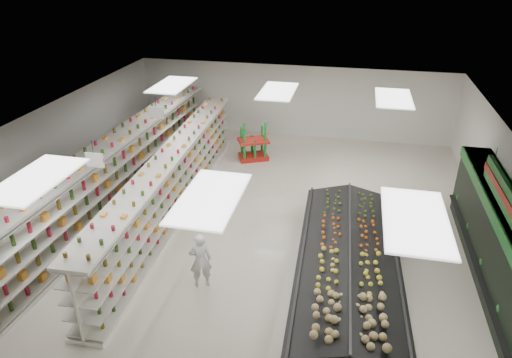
% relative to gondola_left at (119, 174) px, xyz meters
% --- Properties ---
extents(floor, '(16.00, 16.00, 0.00)m').
position_rel_gondola_left_xyz_m(floor, '(4.67, -0.51, -1.04)').
color(floor, beige).
rests_on(floor, ground).
extents(ceiling, '(14.00, 16.00, 0.02)m').
position_rel_gondola_left_xyz_m(ceiling, '(4.67, -0.51, 2.16)').
color(ceiling, white).
rests_on(ceiling, wall_back).
extents(wall_back, '(14.00, 0.02, 3.20)m').
position_rel_gondola_left_xyz_m(wall_back, '(4.67, 7.49, 0.56)').
color(wall_back, white).
rests_on(wall_back, floor).
extents(wall_left, '(0.02, 16.00, 3.20)m').
position_rel_gondola_left_xyz_m(wall_left, '(-2.33, -0.51, 0.56)').
color(wall_left, white).
rests_on(wall_left, floor).
extents(wall_right, '(0.02, 16.00, 3.20)m').
position_rel_gondola_left_xyz_m(wall_right, '(11.67, -0.51, 0.56)').
color(wall_right, white).
rests_on(wall_right, floor).
extents(produce_wall_case, '(0.93, 8.00, 2.20)m').
position_rel_gondola_left_xyz_m(produce_wall_case, '(11.20, -2.01, 0.20)').
color(produce_wall_case, black).
rests_on(produce_wall_case, floor).
extents(aisle_sign_near, '(0.52, 0.06, 0.75)m').
position_rel_gondola_left_xyz_m(aisle_sign_near, '(0.87, -2.51, 1.71)').
color(aisle_sign_near, white).
rests_on(aisle_sign_near, ceiling).
extents(aisle_sign_far, '(0.52, 0.06, 0.75)m').
position_rel_gondola_left_xyz_m(aisle_sign_far, '(0.87, 1.49, 1.71)').
color(aisle_sign_far, white).
rests_on(aisle_sign_far, ceiling).
extents(hortifruti_banner, '(0.12, 3.20, 0.95)m').
position_rel_gondola_left_xyz_m(hortifruti_banner, '(10.92, -2.01, 1.61)').
color(hortifruti_banner, '#1E7029').
rests_on(hortifruti_banner, ceiling).
extents(gondola_left, '(1.47, 13.14, 2.27)m').
position_rel_gondola_left_xyz_m(gondola_left, '(0.00, 0.00, 0.00)').
color(gondola_left, white).
rests_on(gondola_left, floor).
extents(gondola_center, '(1.30, 11.83, 2.05)m').
position_rel_gondola_left_xyz_m(gondola_center, '(1.94, -0.11, -0.10)').
color(gondola_center, white).
rests_on(gondola_center, floor).
extents(produce_island, '(2.81, 7.15, 1.06)m').
position_rel_gondola_left_xyz_m(produce_island, '(7.59, -2.52, -0.56)').
color(produce_island, black).
rests_on(produce_island, floor).
extents(soda_endcap, '(1.42, 1.23, 1.52)m').
position_rel_gondola_left_xyz_m(soda_endcap, '(3.57, 4.42, -0.31)').
color(soda_endcap, red).
rests_on(soda_endcap, floor).
extents(shopper_main, '(0.66, 0.56, 1.53)m').
position_rel_gondola_left_xyz_m(shopper_main, '(3.99, -3.52, -0.28)').
color(shopper_main, white).
rests_on(shopper_main, floor).
extents(shopper_background, '(0.75, 0.86, 1.51)m').
position_rel_gondola_left_xyz_m(shopper_background, '(1.28, 3.18, -0.29)').
color(shopper_background, '#99845E').
rests_on(shopper_background, floor).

